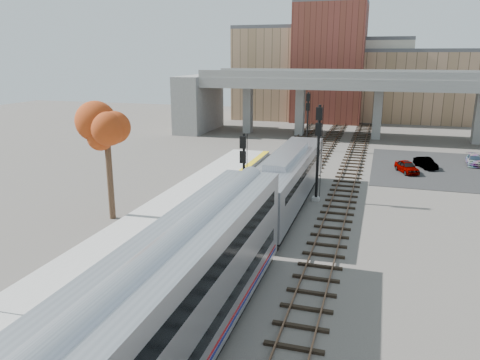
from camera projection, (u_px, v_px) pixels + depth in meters
The scene contains 16 objects.
ground at pixel (232, 261), 27.10m from camera, with size 160.00×160.00×0.00m, color #47423D.
platform at pixel (121, 244), 29.10m from camera, with size 4.50×60.00×0.35m, color #9E9E99.
yellow_strip at pixel (149, 245), 28.52m from camera, with size 0.70×60.00×0.01m, color yellow.
tracks at pixel (290, 199), 38.37m from camera, with size 10.70×95.00×0.25m.
overpass at pixel (363, 97), 65.78m from camera, with size 54.00×12.00×9.50m.
buildings_far at pixel (349, 76), 86.21m from camera, with size 43.00×21.00×20.60m.
parking_lot at pixel (441, 169), 49.01m from camera, with size 14.00×18.00×0.04m, color black.
locomotive at pixel (287, 179), 36.23m from camera, with size 3.02×19.05×4.10m.
coach at pixel (149, 333), 15.21m from camera, with size 3.03×25.00×5.00m.
signal_mast_near at pixel (244, 182), 32.19m from camera, with size 0.60×0.64×6.44m.
signal_mast_mid at pixel (318, 153), 37.28m from camera, with size 0.60×0.64×7.80m.
signal_mast_far at pixel (307, 122), 57.62m from camera, with size 0.60×0.64×7.19m.
tree at pixel (106, 130), 32.52m from camera, with size 3.60×3.60×8.80m.
car_a at pixel (407, 167), 47.12m from camera, with size 1.43×3.56×1.21m, color #99999E.
car_b at pixel (426, 163), 49.06m from camera, with size 1.17×3.36×1.11m, color #99999E.
car_c at pixel (474, 160), 50.40m from camera, with size 1.51×3.72×1.08m, color #99999E.
Camera 1 is at (7.74, -23.74, 11.54)m, focal length 35.00 mm.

